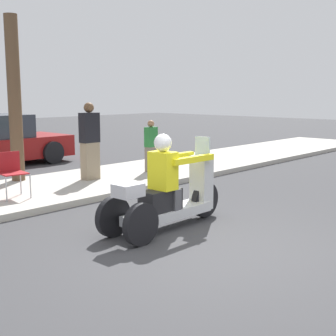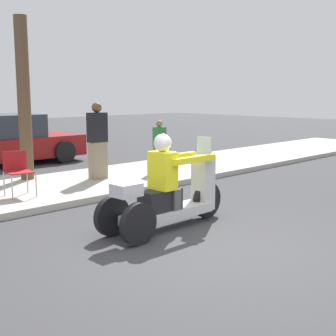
{
  "view_description": "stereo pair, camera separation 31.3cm",
  "coord_description": "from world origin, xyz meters",
  "px_view_note": "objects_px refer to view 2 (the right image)",
  "views": [
    {
      "loc": [
        -4.57,
        -3.51,
        2.0
      ],
      "look_at": [
        0.39,
        1.09,
        0.91
      ],
      "focal_mm": 50.0,
      "sensor_mm": 36.0,
      "label": 1
    },
    {
      "loc": [
        -4.36,
        -3.73,
        2.0
      ],
      "look_at": [
        0.39,
        1.09,
        0.91
      ],
      "focal_mm": 50.0,
      "sensor_mm": 36.0,
      "label": 2
    }
  ],
  "objects_px": {
    "tree_trunk": "(24,99)",
    "folding_chair_curbside": "(17,168)",
    "spectator_mid_group": "(160,147)",
    "motorcycle_trike": "(168,195)",
    "spectator_with_child": "(98,142)"
  },
  "relations": [
    {
      "from": "motorcycle_trike",
      "to": "spectator_with_child",
      "type": "height_order",
      "value": "spectator_with_child"
    },
    {
      "from": "folding_chair_curbside",
      "to": "tree_trunk",
      "type": "relative_size",
      "value": 0.23
    },
    {
      "from": "spectator_with_child",
      "to": "tree_trunk",
      "type": "bearing_deg",
      "value": 137.14
    },
    {
      "from": "motorcycle_trike",
      "to": "folding_chair_curbside",
      "type": "xyz_separation_m",
      "value": [
        -0.76,
        3.19,
        0.11
      ]
    },
    {
      "from": "tree_trunk",
      "to": "folding_chair_curbside",
      "type": "bearing_deg",
      "value": -123.45
    },
    {
      "from": "spectator_mid_group",
      "to": "folding_chair_curbside",
      "type": "bearing_deg",
      "value": -178.23
    },
    {
      "from": "spectator_mid_group",
      "to": "folding_chair_curbside",
      "type": "distance_m",
      "value": 3.73
    },
    {
      "from": "spectator_mid_group",
      "to": "spectator_with_child",
      "type": "relative_size",
      "value": 0.74
    },
    {
      "from": "spectator_mid_group",
      "to": "tree_trunk",
      "type": "height_order",
      "value": "tree_trunk"
    },
    {
      "from": "spectator_mid_group",
      "to": "folding_chair_curbside",
      "type": "xyz_separation_m",
      "value": [
        -3.72,
        -0.11,
        -0.09
      ]
    },
    {
      "from": "spectator_with_child",
      "to": "tree_trunk",
      "type": "distance_m",
      "value": 1.82
    },
    {
      "from": "spectator_with_child",
      "to": "folding_chair_curbside",
      "type": "bearing_deg",
      "value": -170.14
    },
    {
      "from": "spectator_mid_group",
      "to": "tree_trunk",
      "type": "bearing_deg",
      "value": 154.88
    },
    {
      "from": "motorcycle_trike",
      "to": "spectator_mid_group",
      "type": "xyz_separation_m",
      "value": [
        2.97,
        3.3,
        0.2
      ]
    },
    {
      "from": "motorcycle_trike",
      "to": "tree_trunk",
      "type": "distance_m",
      "value": 4.81
    }
  ]
}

